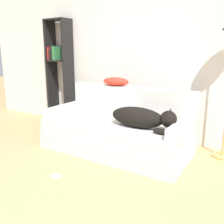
# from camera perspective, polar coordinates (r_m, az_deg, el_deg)

# --- Properties ---
(wall_back) EXTENTS (6.97, 0.06, 2.70)m
(wall_back) POSITION_cam_1_polar(r_m,az_deg,el_deg) (3.70, 9.93, 14.75)
(wall_back) COLOR silver
(wall_back) RESTS_ON ground_plane
(couch) EXTENTS (1.87, 0.90, 0.39)m
(couch) POSITION_cam_1_polar(r_m,az_deg,el_deg) (3.27, 0.89, -5.57)
(couch) COLOR silver
(couch) RESTS_ON ground_plane
(couch_backrest) EXTENTS (1.83, 0.15, 0.41)m
(couch_backrest) POSITION_cam_1_polar(r_m,az_deg,el_deg) (3.49, 4.11, 2.45)
(couch_backrest) COLOR silver
(couch_backrest) RESTS_ON couch
(couch_arm_left) EXTENTS (0.15, 0.71, 0.12)m
(couch_arm_left) POSITION_cam_1_polar(r_m,az_deg,el_deg) (3.69, -10.65, 0.63)
(couch_arm_left) COLOR silver
(couch_arm_left) RESTS_ON couch
(couch_arm_right) EXTENTS (0.15, 0.71, 0.12)m
(couch_arm_right) POSITION_cam_1_polar(r_m,az_deg,el_deg) (2.87, 15.76, -3.52)
(couch_arm_right) COLOR silver
(couch_arm_right) RESTS_ON couch
(dog) EXTENTS (0.81, 0.29, 0.27)m
(dog) POSITION_cam_1_polar(r_m,az_deg,el_deg) (2.96, 6.77, -1.27)
(dog) COLOR black
(dog) RESTS_ON couch
(laptop) EXTENTS (0.33, 0.20, 0.02)m
(laptop) POSITION_cam_1_polar(r_m,az_deg,el_deg) (3.29, -3.46, -1.73)
(laptop) COLOR silver
(laptop) RESTS_ON couch
(throw_pillow) EXTENTS (0.40, 0.22, 0.12)m
(throw_pillow) POSITION_cam_1_polar(r_m,az_deg,el_deg) (3.55, 0.90, 6.99)
(throw_pillow) COLOR red
(throw_pillow) RESTS_ON couch_backrest
(bookshelf) EXTENTS (0.43, 0.26, 1.79)m
(bookshelf) POSITION_cam_1_polar(r_m,az_deg,el_deg) (4.48, -11.99, 10.05)
(bookshelf) COLOR black
(bookshelf) RESTS_ON ground_plane
(power_adapter) EXTENTS (0.07, 0.07, 0.03)m
(power_adapter) POSITION_cam_1_polar(r_m,az_deg,el_deg) (2.74, -12.62, -14.07)
(power_adapter) COLOR white
(power_adapter) RESTS_ON ground_plane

